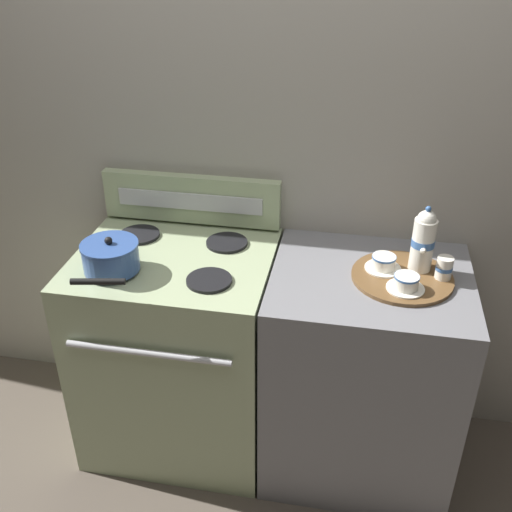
{
  "coord_description": "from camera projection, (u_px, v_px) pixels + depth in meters",
  "views": [
    {
      "loc": [
        0.3,
        -1.84,
        2.03
      ],
      "look_at": [
        -0.03,
        -0.07,
        0.98
      ],
      "focal_mm": 42.0,
      "sensor_mm": 36.0,
      "label": 1
    }
  ],
  "objects": [
    {
      "name": "wall_back",
      "position": [
        282.0,
        179.0,
        2.36
      ],
      "size": [
        6.0,
        0.05,
        2.2
      ],
      "color": "#9E998E",
      "rests_on": "ground"
    },
    {
      "name": "teacup_left",
      "position": [
        406.0,
        282.0,
        2.02
      ],
      "size": [
        0.13,
        0.13,
        0.05
      ],
      "color": "white",
      "rests_on": "serving_tray"
    },
    {
      "name": "side_counter",
      "position": [
        361.0,
        373.0,
        2.35
      ],
      "size": [
        0.72,
        0.61,
        0.9
      ],
      "color": "slate",
      "rests_on": "ground"
    },
    {
      "name": "saucepan",
      "position": [
        110.0,
        257.0,
        2.12
      ],
      "size": [
        0.23,
        0.32,
        0.13
      ],
      "color": "#335193",
      "rests_on": "stove"
    },
    {
      "name": "control_panel",
      "position": [
        191.0,
        199.0,
        2.43
      ],
      "size": [
        0.73,
        0.05,
        0.2
      ],
      "color": "#9EAD84",
      "rests_on": "stove"
    },
    {
      "name": "teapot",
      "position": [
        423.0,
        240.0,
        2.09
      ],
      "size": [
        0.08,
        0.13,
        0.25
      ],
      "color": "white",
      "rests_on": "serving_tray"
    },
    {
      "name": "stove",
      "position": [
        180.0,
        350.0,
        2.47
      ],
      "size": [
        0.75,
        0.64,
        0.91
      ],
      "color": "#9EAD84",
      "rests_on": "ground"
    },
    {
      "name": "creamer_jug",
      "position": [
        444.0,
        268.0,
        2.07
      ],
      "size": [
        0.06,
        0.06,
        0.08
      ],
      "color": "white",
      "rests_on": "serving_tray"
    },
    {
      "name": "serving_tray",
      "position": [
        402.0,
        277.0,
        2.11
      ],
      "size": [
        0.36,
        0.36,
        0.01
      ],
      "color": "brown",
      "rests_on": "side_counter"
    },
    {
      "name": "ground_plane",
      "position": [
        266.0,
        440.0,
        2.64
      ],
      "size": [
        6.0,
        6.0,
        0.0
      ],
      "primitive_type": "plane",
      "color": "brown"
    },
    {
      "name": "teacup_right",
      "position": [
        383.0,
        263.0,
        2.13
      ],
      "size": [
        0.13,
        0.13,
        0.05
      ],
      "color": "white",
      "rests_on": "serving_tray"
    }
  ]
}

